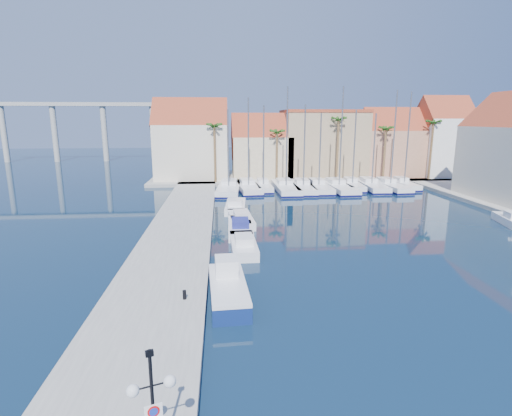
{
  "coord_description": "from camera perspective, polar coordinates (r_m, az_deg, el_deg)",
  "views": [
    {
      "loc": [
        -5.0,
        -22.35,
        10.44
      ],
      "look_at": [
        -2.11,
        10.84,
        3.0
      ],
      "focal_mm": 28.0,
      "sensor_mm": 36.0,
      "label": 1
    }
  ],
  "objects": [
    {
      "name": "shore_north",
      "position": [
        72.65,
        7.01,
        4.43
      ],
      "size": [
        54.0,
        16.0,
        0.5
      ],
      "primitive_type": "cube",
      "color": "gray",
      "rests_on": "ground"
    },
    {
      "name": "palm_4",
      "position": [
        73.26,
        24.02,
        10.83
      ],
      "size": [
        2.6,
        2.6,
        10.65
      ],
      "color": "brown",
      "rests_on": "shore_north"
    },
    {
      "name": "quay_west",
      "position": [
        37.49,
        -10.93,
        -3.42
      ],
      "size": [
        6.0,
        77.0,
        0.5
      ],
      "primitive_type": "cube",
      "color": "gray",
      "rests_on": "ground"
    },
    {
      "name": "sailboat_10",
      "position": [
        65.93,
        20.23,
        3.27
      ],
      "size": [
        2.24,
        8.39,
        14.39
      ],
      "rotation": [
        0.0,
        0.0,
        -0.0
      ],
      "color": "white",
      "rests_on": "ground"
    },
    {
      "name": "ground",
      "position": [
        25.17,
        7.1,
        -12.02
      ],
      "size": [
        260.0,
        260.0,
        0.0
      ],
      "primitive_type": "plane",
      "color": "#081C30",
      "rests_on": "ground"
    },
    {
      "name": "motorboat_west_2",
      "position": [
        40.81,
        -2.18,
        -1.51
      ],
      "size": [
        2.63,
        6.86,
        1.4
      ],
      "rotation": [
        0.0,
        0.0,
        0.07
      ],
      "color": "white",
      "rests_on": "ground"
    },
    {
      "name": "sailboat_5",
      "position": [
        60.41,
        8.84,
        3.03
      ],
      "size": [
        2.92,
        10.45,
        11.25
      ],
      "rotation": [
        0.0,
        0.0,
        -0.02
      ],
      "color": "white",
      "rests_on": "ground"
    },
    {
      "name": "palm_2",
      "position": [
        67.1,
        11.73,
        11.97
      ],
      "size": [
        2.6,
        2.6,
        11.15
      ],
      "color": "brown",
      "rests_on": "shore_north"
    },
    {
      "name": "palm_3",
      "position": [
        69.81,
        18.09,
        10.48
      ],
      "size": [
        2.6,
        2.6,
        9.65
      ],
      "color": "brown",
      "rests_on": "shore_north"
    },
    {
      "name": "motorboat_west_3",
      "position": [
        46.76,
        -2.93,
        0.31
      ],
      "size": [
        2.74,
        7.1,
        1.4
      ],
      "rotation": [
        0.0,
        0.0,
        -0.08
      ],
      "color": "white",
      "rests_on": "ground"
    },
    {
      "name": "motorboat_west_0",
      "position": [
        32.5,
        -1.8,
        -5.21
      ],
      "size": [
        2.1,
        6.24,
        1.4
      ],
      "rotation": [
        0.0,
        0.0,
        0.02
      ],
      "color": "white",
      "rests_on": "ground"
    },
    {
      "name": "building_2",
      "position": [
        72.74,
        9.48,
        9.13
      ],
      "size": [
        14.2,
        10.2,
        11.5
      ],
      "color": "#9F8662",
      "rests_on": "shore_north"
    },
    {
      "name": "sailboat_1",
      "position": [
        59.56,
        -1.15,
        3.06
      ],
      "size": [
        3.69,
        11.08,
        13.4
      ],
      "rotation": [
        0.0,
        0.0,
        0.08
      ],
      "color": "white",
      "rests_on": "ground"
    },
    {
      "name": "sailboat_9",
      "position": [
        63.96,
        18.41,
        3.1
      ],
      "size": [
        3.48,
        10.42,
        14.54
      ],
      "rotation": [
        0.0,
        0.0,
        0.08
      ],
      "color": "white",
      "rests_on": "ground"
    },
    {
      "name": "sailboat_6",
      "position": [
        61.06,
        11.57,
        3.05
      ],
      "size": [
        3.53,
        11.69,
        14.96
      ],
      "rotation": [
        0.0,
        0.0,
        0.04
      ],
      "color": "white",
      "rests_on": "ground"
    },
    {
      "name": "sailboat_8",
      "position": [
        63.4,
        16.01,
        3.14
      ],
      "size": [
        3.26,
        10.75,
        11.28
      ],
      "rotation": [
        0.0,
        0.0,
        -0.04
      ],
      "color": "white",
      "rests_on": "ground"
    },
    {
      "name": "sailboat_0",
      "position": [
        58.86,
        -3.86,
        2.89
      ],
      "size": [
        4.16,
        12.17,
        11.78
      ],
      "rotation": [
        0.0,
        0.0,
        -0.09
      ],
      "color": "white",
      "rests_on": "ground"
    },
    {
      "name": "palm_0",
      "position": [
        64.37,
        -5.98,
        11.31
      ],
      "size": [
        2.6,
        2.6,
        10.15
      ],
      "color": "brown",
      "rests_on": "shore_north"
    },
    {
      "name": "viaduct",
      "position": [
        109.77,
        -23.55,
        11.47
      ],
      "size": [
        48.0,
        2.2,
        14.45
      ],
      "color": "#9E9E99",
      "rests_on": "ground"
    },
    {
      "name": "bollard",
      "position": [
        23.37,
        -10.19,
        -12.1
      ],
      "size": [
        0.21,
        0.21,
        0.52
      ],
      "primitive_type": "cylinder",
      "color": "black",
      "rests_on": "quay_west"
    },
    {
      "name": "palm_1",
      "position": [
        65.02,
        3.04,
        10.54
      ],
      "size": [
        2.6,
        2.6,
        9.15
      ],
      "color": "brown",
      "rests_on": "shore_north"
    },
    {
      "name": "sailboat_4",
      "position": [
        59.86,
        6.69,
        3.02
      ],
      "size": [
        3.57,
        11.04,
        12.47
      ],
      "rotation": [
        0.0,
        0.0,
        -0.06
      ],
      "color": "white",
      "rests_on": "ground"
    },
    {
      "name": "building_4",
      "position": [
        78.77,
        25.03,
        8.9
      ],
      "size": [
        8.3,
        8.0,
        14.0
      ],
      "color": "white",
      "rests_on": "shore_north"
    },
    {
      "name": "building_3",
      "position": [
        75.7,
        18.59,
        8.47
      ],
      "size": [
        10.3,
        8.0,
        12.0
      ],
      "color": "#B4775B",
      "rests_on": "shore_north"
    },
    {
      "name": "fishing_boat",
      "position": [
        24.11,
        -4.03,
        -11.22
      ],
      "size": [
        2.4,
        6.32,
        2.18
      ],
      "rotation": [
        0.0,
        0.0,
        0.05
      ],
      "color": "navy",
      "rests_on": "ground"
    },
    {
      "name": "motorboat_east_1",
      "position": [
        47.79,
        32.54,
        -1.42
      ],
      "size": [
        2.59,
        5.08,
        1.4
      ],
      "rotation": [
        0.0,
        0.0,
        -0.22
      ],
      "color": "white",
      "rests_on": "ground"
    },
    {
      "name": "lamp_post",
      "position": [
        12.33,
        -14.62,
        -24.42
      ],
      "size": [
        1.29,
        0.68,
        3.96
      ],
      "rotation": [
        0.0,
        0.0,
        0.33
      ],
      "color": "black",
      "rests_on": "quay_west"
    },
    {
      "name": "sailboat_2",
      "position": [
        60.09,
        1.02,
        3.18
      ],
      "size": [
        2.29,
        8.37,
        12.37
      ],
      "rotation": [
        0.0,
        0.0,
        0.01
      ],
      "color": "white",
      "rests_on": "ground"
    },
    {
      "name": "building_0",
      "position": [
        69.64,
        -9.2,
        9.21
      ],
      "size": [
        12.3,
        9.0,
        13.5
      ],
      "color": "beige",
      "rests_on": "shore_north"
    },
    {
      "name": "sailboat_7",
      "position": [
        62.91,
        13.49,
        3.24
      ],
      "size": [
        3.07,
        9.09,
        11.79
      ],
      "rotation": [
        0.0,
        0.0,
        -0.08
      ],
      "color": "white",
      "rests_on": "ground"
    },
    {
      "name": "sailboat_3",
      "position": [
        59.34,
        4.21,
        3.0
      ],
      "size": [
        3.11,
        11.55,
        14.86
      ],
      "rotation": [
        0.0,
        0.0,
        0.01
      ],
      "color": "white",
      "rests_on": "ground"
    },
    {
      "name": "building_1",
      "position": [
        69.89,
        0.8,
        8.37
      ],
      "size": [
        10.3,
        8.0,
        11.0
      ],
      "color": "tan",
      "rests_on": "shore_north"
    },
    {
      "name": "motorboat_west_1",
      "position": [
        37.57,
        -2.28,
        -2.75
      ],
      "size": [
        2.32,
        6.91,
        1.4
      ],
      "rotation": [
        0.0,
        0.0,
        -0.02
      ],
      "color": "white",
      "rests_on": "ground"
    }
  ]
}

